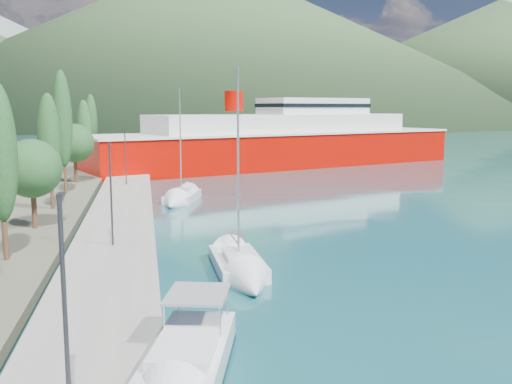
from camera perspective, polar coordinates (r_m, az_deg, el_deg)
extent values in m
plane|color=#185359|center=(142.17, -8.26, 4.74)|extent=(1400.00, 1400.00, 0.00)
cube|color=gray|center=(48.51, -13.28, -1.89)|extent=(5.00, 88.00, 0.80)
cone|color=slate|center=(711.73, -4.11, 14.93)|extent=(760.00, 760.00, 180.00)
cone|color=slate|center=(756.69, 23.92, 12.34)|extent=(640.00, 640.00, 140.00)
cone|color=#324B2B|center=(427.10, -4.84, 14.91)|extent=(480.00, 480.00, 115.00)
cone|color=#324B2B|center=(483.70, 23.01, 12.04)|extent=(420.00, 420.00, 90.00)
cylinder|color=#47301E|center=(33.80, -23.77, -4.48)|extent=(0.30, 0.30, 2.11)
ellipsoid|color=#224B23|center=(33.12, -24.26, 3.65)|extent=(1.80, 1.80, 7.49)
cylinder|color=#47301E|center=(41.88, -21.29, -1.69)|extent=(0.36, 0.36, 2.51)
sphere|color=#224B23|center=(41.51, -21.50, 2.20)|extent=(4.01, 4.01, 4.01)
cylinder|color=#47301E|center=(49.54, -19.71, -0.38)|extent=(0.30, 0.30, 2.06)
ellipsoid|color=#224B23|center=(49.08, -19.98, 5.03)|extent=(1.80, 1.80, 7.31)
cylinder|color=#47301E|center=(57.63, -18.51, 1.11)|extent=(0.30, 0.30, 2.58)
ellipsoid|color=#224B23|center=(57.23, -18.79, 6.94)|extent=(1.80, 1.80, 9.16)
cylinder|color=#47301E|center=(66.09, -17.57, 2.07)|extent=(0.36, 0.36, 2.66)
sphere|color=#224B23|center=(65.85, -17.69, 4.69)|extent=(4.26, 4.26, 4.26)
cylinder|color=#47301E|center=(76.99, -16.66, 2.71)|extent=(0.30, 0.30, 2.02)
ellipsoid|color=#224B23|center=(76.70, -16.81, 6.13)|extent=(1.80, 1.80, 7.18)
cylinder|color=#47301E|center=(87.32, -16.02, 3.44)|extent=(0.30, 0.30, 2.24)
ellipsoid|color=#224B23|center=(87.06, -16.15, 6.78)|extent=(1.80, 1.80, 7.93)
cylinder|color=#2D2D33|center=(14.93, -18.54, -11.94)|extent=(0.12, 0.12, 6.00)
cube|color=#2D2D33|center=(14.43, -18.97, -0.33)|extent=(0.15, 0.50, 0.12)
cylinder|color=#2D2D33|center=(34.52, -14.29, -0.32)|extent=(0.12, 0.12, 6.00)
cube|color=#2D2D33|center=(34.46, -14.45, 4.68)|extent=(0.15, 0.50, 0.12)
cylinder|color=#2D2D33|center=(61.91, -12.92, 3.49)|extent=(0.12, 0.12, 6.00)
cube|color=#2D2D33|center=(61.99, -13.00, 6.27)|extent=(0.15, 0.50, 0.12)
cube|color=black|center=(20.07, -6.61, -18.06)|extent=(3.58, 6.10, 0.64)
cube|color=silver|center=(19.75, -6.65, -16.14)|extent=(3.89, 6.45, 1.01)
cube|color=black|center=(19.95, -6.63, -17.35)|extent=(3.95, 6.53, 0.20)
cube|color=silver|center=(18.83, -7.11, -15.28)|extent=(2.62, 3.34, 0.37)
cube|color=gray|center=(20.63, -5.88, -10.10)|extent=(2.69, 2.97, 0.09)
cube|color=silver|center=(31.79, -1.87, -7.31)|extent=(2.52, 6.08, 0.97)
cube|color=silver|center=(31.23, -1.75, -6.37)|extent=(1.51, 2.44, 0.38)
cylinder|color=silver|center=(30.35, -1.79, 2.73)|extent=(0.12, 0.12, 10.24)
cone|color=silver|center=(28.13, -0.53, -9.41)|extent=(2.50, 2.85, 2.48)
cube|color=silver|center=(55.56, -7.37, -0.57)|extent=(4.14, 6.33, 1.00)
cube|color=silver|center=(55.08, -7.47, 0.05)|extent=(2.15, 2.68, 0.39)
cylinder|color=silver|center=(54.59, -7.57, 5.09)|extent=(0.12, 0.12, 10.02)
cone|color=silver|center=(51.97, -8.30, -1.21)|extent=(3.24, 3.35, 2.56)
cube|color=#AB0700|center=(87.77, 2.49, 4.08)|extent=(60.15, 32.70, 5.76)
cube|color=silver|center=(87.60, 2.50, 5.95)|extent=(60.67, 33.19, 0.31)
cube|color=silver|center=(87.56, 2.51, 6.76)|extent=(42.12, 24.18, 3.09)
cube|color=silver|center=(91.15, 5.76, 8.54)|extent=(18.33, 13.08, 2.47)
cylinder|color=#AB0700|center=(83.17, -2.22, 9.09)|extent=(2.67, 2.67, 2.88)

